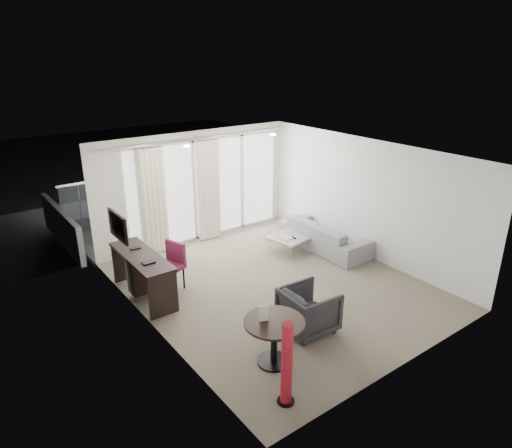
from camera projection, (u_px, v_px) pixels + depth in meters
floor at (274, 285)px, 8.92m from camera, size 5.00×6.00×0.00m
ceiling at (276, 154)px, 7.98m from camera, size 5.00×6.00×0.00m
wall_left at (149, 257)px, 7.06m from camera, size 0.00×6.00×2.60m
wall_right at (366, 199)px, 9.83m from camera, size 0.00×6.00×2.60m
wall_front at (413, 287)px, 6.19m from camera, size 5.00×0.00×2.60m
window_panel at (207, 189)px, 10.89m from camera, size 4.00×0.02×2.38m
window_frame at (207, 189)px, 10.88m from camera, size 4.10×0.06×2.44m
curtain_left at (154, 202)px, 9.97m from camera, size 0.60×0.20×2.38m
curtain_right at (209, 191)px, 10.74m from camera, size 0.60×0.20×2.38m
curtain_track at (197, 139)px, 10.16m from camera, size 4.80×0.04×0.04m
downlight_a at (187, 146)px, 8.69m from camera, size 0.12×0.12×0.02m
downlight_b at (273, 135)px, 9.85m from camera, size 0.12×0.12×0.02m
desk at (143, 276)px, 8.39m from camera, size 0.56×1.78×0.84m
tv at (118, 226)px, 8.16m from camera, size 0.05×0.80×0.50m
desk_chair at (169, 268)px, 8.60m from camera, size 0.63×0.61×0.92m
round_table at (274, 342)px, 6.60m from camera, size 1.02×1.02×0.71m
menu_card at (264, 320)px, 6.48m from camera, size 0.13×0.07×0.24m
red_lamp at (287, 364)px, 5.76m from camera, size 0.31×0.31×1.19m
tub_armchair at (309, 310)px, 7.38m from camera, size 0.86×0.84×0.74m
coffee_table at (289, 244)px, 10.36m from camera, size 0.91×0.91×0.36m
remote at (293, 238)px, 10.23m from camera, size 0.07×0.17×0.02m
magazine at (286, 238)px, 10.24m from camera, size 0.22×0.27×0.02m
sofa at (325, 235)px, 10.46m from camera, size 0.88×2.25×0.66m
terrace_slab at (180, 220)px, 12.48m from camera, size 5.60×3.00×0.12m
rattan_chair_a at (193, 197)px, 12.92m from camera, size 0.67×0.67×0.79m
rattan_chair_b at (223, 189)px, 13.44m from camera, size 0.77×0.77×0.91m
rattan_table at (244, 207)px, 12.53m from camera, size 0.55×0.55×0.51m
balustrade at (156, 188)px, 13.37m from camera, size 5.50×0.06×1.05m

